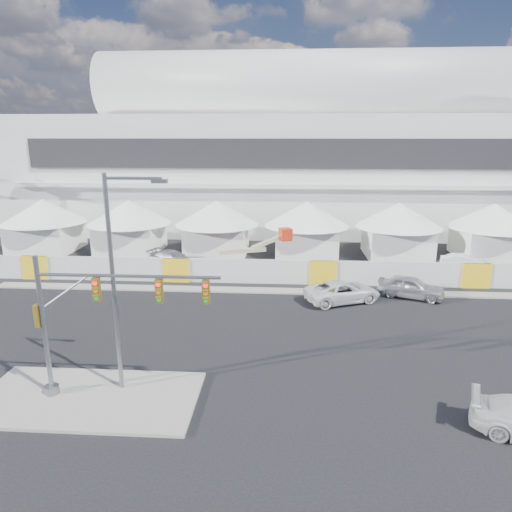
# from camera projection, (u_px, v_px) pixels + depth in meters

# --- Properties ---
(ground) EXTENTS (160.00, 160.00, 0.00)m
(ground) POSITION_uv_depth(u_px,v_px,m) (227.00, 371.00, 23.45)
(ground) COLOR black
(ground) RESTS_ON ground
(median_island) EXTENTS (10.00, 5.00, 0.15)m
(median_island) POSITION_uv_depth(u_px,v_px,m) (89.00, 398.00, 20.92)
(median_island) COLOR gray
(median_island) RESTS_ON ground
(far_curb) EXTENTS (80.00, 1.20, 0.12)m
(far_curb) POSITION_uv_depth(u_px,v_px,m) (512.00, 296.00, 34.25)
(far_curb) COLOR gray
(far_curb) RESTS_ON ground
(stadium) EXTENTS (80.00, 24.80, 21.98)m
(stadium) POSITION_uv_depth(u_px,v_px,m) (330.00, 153.00, 60.52)
(stadium) COLOR silver
(stadium) RESTS_ON ground
(tent_row) EXTENTS (53.40, 8.40, 5.40)m
(tent_row) POSITION_uv_depth(u_px,v_px,m) (261.00, 224.00, 45.76)
(tent_row) COLOR white
(tent_row) RESTS_ON ground
(hoarding_fence) EXTENTS (70.00, 0.25, 2.00)m
(hoarding_fence) POSITION_uv_depth(u_px,v_px,m) (323.00, 273.00, 36.81)
(hoarding_fence) COLOR silver
(hoarding_fence) RESTS_ON ground
(sedan_silver) EXTENTS (3.50, 5.16, 1.63)m
(sedan_silver) POSITION_uv_depth(u_px,v_px,m) (411.00, 287.00, 33.92)
(sedan_silver) COLOR silver
(sedan_silver) RESTS_ON ground
(pickup_curb) EXTENTS (4.40, 6.05, 1.53)m
(pickup_curb) POSITION_uv_depth(u_px,v_px,m) (342.00, 292.00, 33.07)
(pickup_curb) COLOR silver
(pickup_curb) RESTS_ON ground
(lot_car_a) EXTENTS (2.31, 4.08, 1.27)m
(lot_car_a) POSITION_uv_depth(u_px,v_px,m) (463.00, 262.00, 41.39)
(lot_car_a) COLOR white
(lot_car_a) RESTS_ON ground
(lot_car_c) EXTENTS (3.97, 5.37, 1.45)m
(lot_car_c) POSITION_uv_depth(u_px,v_px,m) (173.00, 259.00, 41.92)
(lot_car_c) COLOR #9B9B9F
(lot_car_c) RESTS_ON ground
(traffic_mast) EXTENTS (8.33, 0.64, 6.61)m
(traffic_mast) POSITION_uv_depth(u_px,v_px,m) (84.00, 321.00, 20.10)
(traffic_mast) COLOR slate
(traffic_mast) RESTS_ON median_island
(streetlight_median) EXTENTS (2.79, 0.28, 10.07)m
(streetlight_median) POSITION_uv_depth(u_px,v_px,m) (118.00, 271.00, 20.20)
(streetlight_median) COLOR gray
(streetlight_median) RESTS_ON median_island
(boom_lift) EXTENTS (7.93, 2.98, 3.89)m
(boom_lift) POSITION_uv_depth(u_px,v_px,m) (237.00, 264.00, 38.97)
(boom_lift) COLOR red
(boom_lift) RESTS_ON ground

